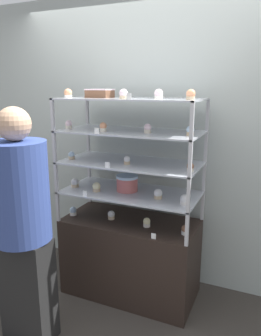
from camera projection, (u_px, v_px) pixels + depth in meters
ground_plane at (130, 291)px, 2.96m from camera, size 20.00×20.00×0.00m
back_wall at (149, 142)px, 3.02m from camera, size 8.00×0.05×2.60m
display_base at (130, 256)px, 2.88m from camera, size 1.13×0.55×0.69m
display_riser_lower at (130, 193)px, 2.74m from camera, size 1.13×0.55×0.26m
display_riser_middle at (130, 164)px, 2.68m from camera, size 1.13×0.55×0.26m
display_riser_upper at (130, 133)px, 2.61m from camera, size 1.13×0.55×0.26m
display_riser_top at (130, 100)px, 2.55m from camera, size 1.13×0.55×0.26m
layer_cake_centerpiece at (127, 183)px, 2.74m from camera, size 0.18×0.18×0.13m
sheet_cake_frosted at (100, 93)px, 2.66m from camera, size 0.20×0.16×0.07m
cupcake_0 at (73, 211)px, 2.90m from camera, size 0.06×0.06×0.08m
cupcake_1 at (111, 215)px, 2.81m from camera, size 0.06×0.06×0.08m
cupcake_2 at (147, 222)px, 2.66m from camera, size 0.06×0.06×0.08m
cupcake_3 at (185, 230)px, 2.52m from camera, size 0.06×0.06×0.08m
price_tag_0 at (154, 236)px, 2.45m from camera, size 0.04×0.00×0.04m
cupcake_4 at (75, 183)px, 2.86m from camera, size 0.07×0.07×0.08m
cupcake_5 at (96, 187)px, 2.74m from camera, size 0.07×0.07×0.08m
cupcake_6 at (158, 194)px, 2.56m from camera, size 0.07×0.07×0.08m
cupcake_7 at (185, 200)px, 2.43m from camera, size 0.07×0.07×0.08m
price_tag_1 at (85, 194)px, 2.62m from camera, size 0.04×0.00×0.04m
cupcake_8 at (72, 155)px, 2.77m from camera, size 0.05×0.05×0.07m
cupcake_9 at (127, 160)px, 2.59m from camera, size 0.05×0.05×0.07m
cupcake_10 at (190, 167)px, 2.37m from camera, size 0.05×0.05×0.07m
price_tag_2 at (107, 165)px, 2.47m from camera, size 0.04×0.00×0.04m
cupcake_11 at (69, 125)px, 2.72m from camera, size 0.06×0.06×0.07m
cupcake_12 at (103, 127)px, 2.56m from camera, size 0.06×0.06×0.07m
cupcake_13 at (148, 129)px, 2.47m from camera, size 0.06×0.06×0.07m
cupcake_14 at (190, 131)px, 2.34m from camera, size 0.06×0.06×0.07m
price_tag_3 at (97, 131)px, 2.45m from camera, size 0.04×0.00×0.04m
cupcake_15 at (68, 94)px, 2.63m from camera, size 0.06×0.06×0.07m
cupcake_16 at (124, 94)px, 2.43m from camera, size 0.06×0.06×0.07m
cupcake_17 at (159, 94)px, 2.39m from camera, size 0.06×0.06×0.07m
cupcake_18 at (191, 95)px, 2.27m from camera, size 0.06×0.06×0.07m
price_tag_4 at (129, 96)px, 2.28m from camera, size 0.04×0.00×0.04m
customer_figure at (22, 223)px, 2.23m from camera, size 0.39×0.39×1.68m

